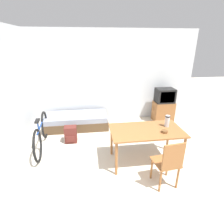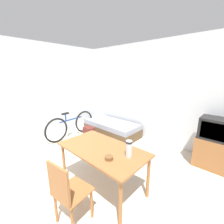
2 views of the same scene
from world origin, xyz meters
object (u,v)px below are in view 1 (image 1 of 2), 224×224
thermos_flask (167,120)px  bicycle (41,134)px  dining_table (146,133)px  backpack (71,134)px  daybed (77,121)px  wooden_chair (169,162)px  mate_bowl (164,131)px  tv (164,106)px

thermos_flask → bicycle: bearing=164.4°
thermos_flask → dining_table: bearing=-169.6°
backpack → daybed: bearing=82.8°
daybed → dining_table: 2.36m
wooden_chair → thermos_flask: 0.94m
thermos_flask → mate_bowl: size_ratio=2.09×
bicycle → mate_bowl: size_ratio=14.82×
bicycle → backpack: 0.68m
tv → mate_bowl: tv is taller
thermos_flask → backpack: thermos_flask is taller
tv → bicycle: 3.58m
tv → bicycle: (-3.41, -1.07, -0.15)m
tv → bicycle: tv is taller
wooden_chair → bicycle: 2.84m
bicycle → backpack: bearing=13.1°
mate_bowl → backpack: (-1.87, 1.14, -0.55)m
daybed → tv: 2.69m
dining_table → wooden_chair: bearing=-78.6°
mate_bowl → tv: bearing=66.5°
wooden_chair → thermos_flask: bearing=69.9°
daybed → mate_bowl: size_ratio=15.60×
bicycle → thermos_flask: bearing=-15.6°
daybed → dining_table: bearing=-50.6°
backpack → dining_table: bearing=-31.8°
tv → thermos_flask: (-0.74, -1.81, 0.35)m
daybed → bicycle: (-0.74, -0.97, 0.16)m
dining_table → mate_bowl: 0.35m
bicycle → mate_bowl: bicycle is taller
daybed → thermos_flask: (1.92, -1.71, 0.67)m
daybed → thermos_flask: thermos_flask is taller
wooden_chair → bicycle: wooden_chair is taller
wooden_chair → bicycle: (-2.37, 1.57, -0.15)m
wooden_chair → backpack: (-1.72, 1.72, -0.30)m
backpack → bicycle: bearing=-166.9°
bicycle → mate_bowl: 2.73m
tv → dining_table: (-1.19, -1.90, 0.14)m
bicycle → backpack: bicycle is taller
mate_bowl → daybed: bearing=132.1°
bicycle → thermos_flask: 2.81m
daybed → thermos_flask: 2.66m
mate_bowl → thermos_flask: bearing=58.0°
wooden_chair → backpack: wooden_chair is taller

